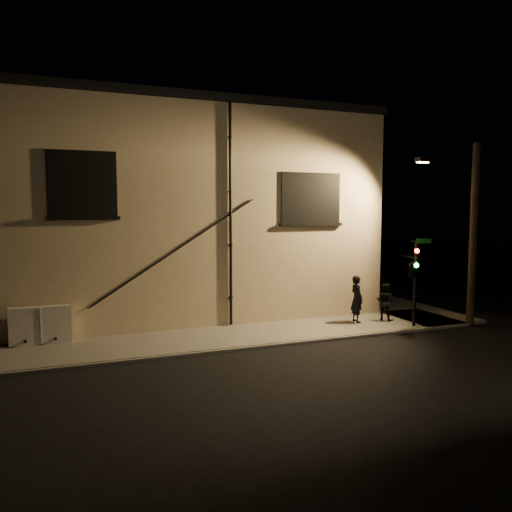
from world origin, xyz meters
name	(u,v)px	position (x,y,z in m)	size (l,w,h in m)	color
ground	(308,343)	(0.00, 0.00, 0.00)	(90.00, 90.00, 0.00)	black
sidewalk	(287,314)	(1.22, 4.39, 0.06)	(21.00, 16.00, 0.12)	slate
building	(166,212)	(-3.00, 8.99, 4.40)	(16.20, 12.23, 8.80)	beige
utility_cabinet	(40,325)	(-8.48, 2.70, 0.74)	(1.90, 0.32, 1.25)	silver
pedestrian_a	(357,299)	(2.97, 1.65, 1.04)	(0.67, 0.44, 1.84)	black
pedestrian_b	(385,302)	(4.23, 1.53, 0.87)	(0.73, 0.57, 1.51)	black
traffic_signal	(413,268)	(4.47, 0.21, 2.35)	(1.30, 1.96, 3.32)	black
streetlamp_pole	(470,230)	(6.99, 0.03, 3.76)	(2.02, 1.39, 7.06)	black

